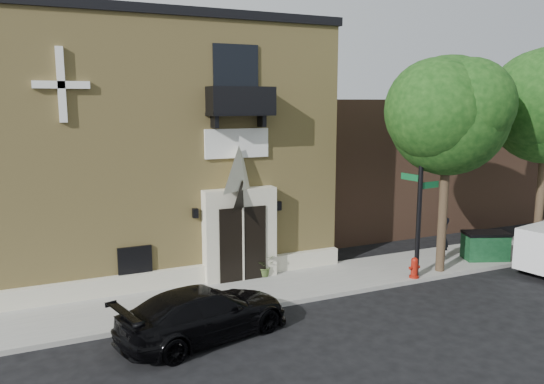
{
  "coord_description": "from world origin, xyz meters",
  "views": [
    {
      "loc": [
        -7.42,
        -14.1,
        6.32
      ],
      "look_at": [
        -0.1,
        2.0,
        3.29
      ],
      "focal_mm": 35.0,
      "sensor_mm": 36.0,
      "label": 1
    }
  ],
  "objects_px": {
    "black_sedan": "(205,313)",
    "street_sign": "(420,188)",
    "dumpster": "(485,245)",
    "pedestrian_near": "(443,238)",
    "fire_hydrant": "(414,268)"
  },
  "relations": [
    {
      "from": "street_sign",
      "to": "pedestrian_near",
      "type": "bearing_deg",
      "value": 20.81
    },
    {
      "from": "black_sedan",
      "to": "dumpster",
      "type": "bearing_deg",
      "value": -95.36
    },
    {
      "from": "black_sedan",
      "to": "pedestrian_near",
      "type": "bearing_deg",
      "value": -90.0
    },
    {
      "from": "black_sedan",
      "to": "street_sign",
      "type": "distance_m",
      "value": 8.91
    },
    {
      "from": "black_sedan",
      "to": "pedestrian_near",
      "type": "xyz_separation_m",
      "value": [
        10.71,
        2.74,
        0.28
      ]
    },
    {
      "from": "fire_hydrant",
      "to": "dumpster",
      "type": "xyz_separation_m",
      "value": [
        4.02,
        0.64,
        0.19
      ]
    },
    {
      "from": "dumpster",
      "to": "street_sign",
      "type": "bearing_deg",
      "value": -152.46
    },
    {
      "from": "fire_hydrant",
      "to": "black_sedan",
      "type": "bearing_deg",
      "value": -171.07
    },
    {
      "from": "street_sign",
      "to": "dumpster",
      "type": "height_order",
      "value": "street_sign"
    },
    {
      "from": "fire_hydrant",
      "to": "pedestrian_near",
      "type": "xyz_separation_m",
      "value": [
        2.6,
        1.46,
        0.46
      ]
    },
    {
      "from": "dumpster",
      "to": "pedestrian_near",
      "type": "distance_m",
      "value": 1.66
    },
    {
      "from": "street_sign",
      "to": "fire_hydrant",
      "type": "distance_m",
      "value": 2.81
    },
    {
      "from": "street_sign",
      "to": "fire_hydrant",
      "type": "relative_size",
      "value": 8.43
    },
    {
      "from": "fire_hydrant",
      "to": "dumpster",
      "type": "bearing_deg",
      "value": 9.09
    },
    {
      "from": "black_sedan",
      "to": "street_sign",
      "type": "relative_size",
      "value": 0.77
    }
  ]
}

